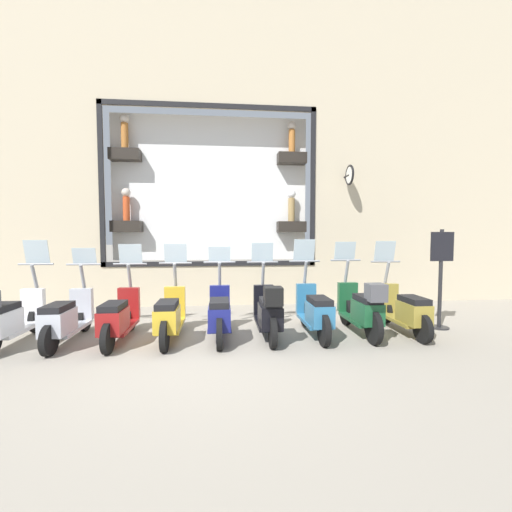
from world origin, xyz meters
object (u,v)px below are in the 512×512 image
at_px(shop_sign_post, 441,275).
at_px(scooter_black_3, 268,311).
at_px(scooter_white_8, 9,317).
at_px(scooter_silver_7, 66,319).
at_px(scooter_yellow_5, 170,316).
at_px(scooter_red_6, 119,317).
at_px(scooter_green_1, 362,308).
at_px(scooter_navy_4, 220,314).
at_px(scooter_teal_2, 315,311).
at_px(scooter_olive_0, 405,310).

bearing_deg(shop_sign_post, scooter_black_3, 95.78).
bearing_deg(scooter_white_8, shop_sign_post, -87.41).
bearing_deg(scooter_black_3, scooter_silver_7, 89.03).
height_order(scooter_yellow_5, scooter_red_6, scooter_yellow_5).
distance_m(scooter_green_1, scooter_navy_4, 2.50).
height_order(scooter_green_1, scooter_teal_2, scooter_teal_2).
relative_size(scooter_green_1, scooter_yellow_5, 1.01).
xyz_separation_m(scooter_navy_4, scooter_red_6, (-0.00, 1.66, -0.01)).
height_order(scooter_yellow_5, scooter_white_8, scooter_white_8).
xyz_separation_m(scooter_yellow_5, scooter_silver_7, (-0.00, 1.66, -0.01)).
xyz_separation_m(scooter_navy_4, scooter_yellow_5, (-0.00, 0.83, -0.00)).
relative_size(scooter_navy_4, scooter_white_8, 1.00).
bearing_deg(scooter_teal_2, scooter_silver_7, 90.12).
distance_m(scooter_black_3, scooter_red_6, 2.50).
xyz_separation_m(scooter_olive_0, scooter_teal_2, (0.00, 1.66, 0.01)).
height_order(scooter_teal_2, scooter_red_6, scooter_teal_2).
distance_m(scooter_silver_7, shop_sign_post, 6.71).
relative_size(scooter_yellow_5, scooter_silver_7, 1.00).
bearing_deg(scooter_silver_7, scooter_white_8, 93.85).
xyz_separation_m(scooter_red_6, scooter_white_8, (-0.06, 1.66, 0.05)).
distance_m(scooter_yellow_5, scooter_silver_7, 1.66).
bearing_deg(scooter_black_3, scooter_navy_4, 85.87).
distance_m(scooter_green_1, scooter_red_6, 4.16).
relative_size(scooter_green_1, scooter_teal_2, 1.00).
distance_m(scooter_teal_2, scooter_white_8, 4.99).
distance_m(scooter_olive_0, scooter_silver_7, 5.82).
height_order(scooter_black_3, shop_sign_post, shop_sign_post).
distance_m(scooter_green_1, scooter_teal_2, 0.83).
relative_size(scooter_red_6, scooter_white_8, 1.00).
relative_size(scooter_yellow_5, scooter_red_6, 1.00).
height_order(scooter_green_1, scooter_white_8, scooter_white_8).
height_order(scooter_navy_4, scooter_red_6, scooter_red_6).
height_order(scooter_navy_4, shop_sign_post, shop_sign_post).
distance_m(scooter_black_3, scooter_yellow_5, 1.66).
bearing_deg(scooter_red_6, scooter_yellow_5, -89.90).
relative_size(scooter_olive_0, scooter_white_8, 1.00).
xyz_separation_m(scooter_olive_0, scooter_green_1, (-0.05, 0.83, 0.06)).
bearing_deg(shop_sign_post, scooter_yellow_5, 93.19).
xyz_separation_m(scooter_teal_2, scooter_silver_7, (-0.01, 4.16, -0.02)).
relative_size(scooter_green_1, scooter_silver_7, 1.01).
bearing_deg(scooter_silver_7, scooter_navy_4, -89.91).
bearing_deg(scooter_green_1, shop_sign_post, -78.89).
height_order(scooter_teal_2, scooter_yellow_5, scooter_teal_2).
relative_size(scooter_teal_2, scooter_red_6, 1.01).
height_order(scooter_navy_4, scooter_yellow_5, scooter_yellow_5).
relative_size(scooter_green_1, shop_sign_post, 0.96).
relative_size(scooter_navy_4, scooter_yellow_5, 1.00).
bearing_deg(scooter_navy_4, scooter_olive_0, -89.99).
xyz_separation_m(scooter_teal_2, scooter_red_6, (-0.01, 3.33, -0.02)).
distance_m(scooter_black_3, scooter_navy_4, 0.83).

